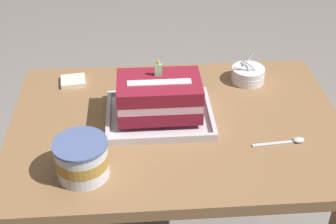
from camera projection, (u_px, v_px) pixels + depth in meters
name	position (u px, v px, depth m)	size (l,w,h in m)	color
dining_table	(176.00, 153.00, 1.49)	(1.00, 0.70, 0.71)	olive
foil_tray	(159.00, 116.00, 1.44)	(0.32, 0.25, 0.02)	silver
birthday_cake	(159.00, 96.00, 1.40)	(0.25, 0.16, 0.16)	maroon
bowl_stack	(248.00, 75.00, 1.61)	(0.11, 0.11, 0.10)	white
ice_cream_tub	(82.00, 159.00, 1.21)	(0.14, 0.14, 0.10)	white
serving_spoon_near_tray	(291.00, 141.00, 1.34)	(0.15, 0.03, 0.01)	silver
napkin_pile	(73.00, 81.00, 1.61)	(0.09, 0.08, 0.01)	silver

